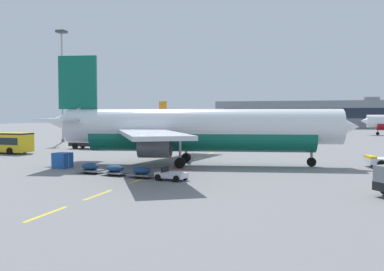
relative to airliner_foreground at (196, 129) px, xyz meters
The scene contains 9 objects.
ground 25.02m from the airliner_foreground, 35.10° to the left, with size 400.00×400.00×0.00m, color slate.
apron_paint_markings 12.16m from the airliner_foreground, 98.92° to the left, with size 8.00×95.05×0.01m.
airliner_foreground is the anchor object (origin of this frame).
airliner_mid_left 82.06m from the airliner_foreground, 116.49° to the left, with size 24.32×22.60×9.38m.
ground_power_truck 28.62m from the airliner_foreground, 142.17° to the left, with size 7.01×2.69×3.14m.
baggage_train 11.29m from the airliner_foreground, 108.97° to the right, with size 11.63×4.11×1.14m.
uld_cargo_container 14.56m from the airliner_foreground, 153.80° to the right, with size 1.77×1.74×1.60m.
apron_light_mast_near 50.41m from the airliner_foreground, 139.35° to the left, with size 1.80×1.80×22.82m.
terminal_satellite 149.23m from the airliner_foreground, 82.13° to the left, with size 99.22×21.29×13.08m.
Camera 1 is at (32.35, -19.60, 5.53)m, focal length 40.08 mm.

